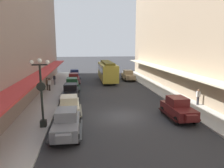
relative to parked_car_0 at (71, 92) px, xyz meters
The scene contains 18 objects.
ground_plane 8.07m from the parked_car_0, 53.33° to the right, with size 200.00×200.00×0.00m, color #2D2D30.
sidewalk_left 7.03m from the parked_car_0, 112.86° to the right, with size 3.00×60.00×0.15m, color #B7B5AD.
sidewalk_right 13.90m from the parked_car_0, 27.63° to the right, with size 3.00×60.00×0.15m, color #B7B5AD.
parked_car_0 is the anchor object (origin of this frame).
parked_car_1 15.43m from the parked_car_0, 51.59° to the left, with size 2.23×4.29×1.84m.
parked_car_2 5.56m from the parked_car_0, 88.07° to the right, with size 2.27×4.31×1.84m.
parked_car_3 12.20m from the parked_car_0, 39.01° to the right, with size 2.16×4.27×1.84m.
parked_car_4 14.93m from the parked_car_0, 90.29° to the left, with size 2.29×4.31×1.84m.
parked_car_5 9.69m from the parked_car_0, 89.93° to the left, with size 2.17×4.27×1.84m.
parked_car_6 4.74m from the parked_car_0, 90.53° to the left, with size 2.20×4.28×1.84m.
parked_car_7 9.81m from the parked_car_0, 88.64° to the right, with size 2.19×4.28×1.84m.
streetcar 13.11m from the parked_car_0, 64.05° to the left, with size 2.55×9.61×3.46m.
lamp_post_with_clock 8.66m from the parked_car_0, 101.04° to the right, with size 1.42×0.44×5.16m.
fire_hydrant 12.47m from the parked_car_0, 26.66° to the right, with size 0.24×0.24×0.82m.
pedestrian_0 9.35m from the parked_car_0, 108.45° to the left, with size 0.36×0.24×1.64m.
pedestrian_1 6.14m from the parked_car_0, 124.10° to the left, with size 0.36×0.28×1.67m.
pedestrian_2 13.96m from the parked_car_0, 18.95° to the right, with size 0.36×0.24×1.64m.
pedestrian_3 5.54m from the parked_car_0, 123.69° to the left, with size 0.36×0.28×1.67m.
Camera 1 is at (-3.36, -17.04, 6.21)m, focal length 32.65 mm.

